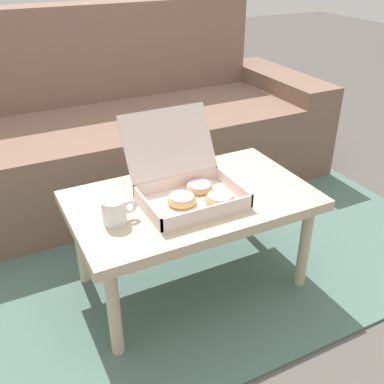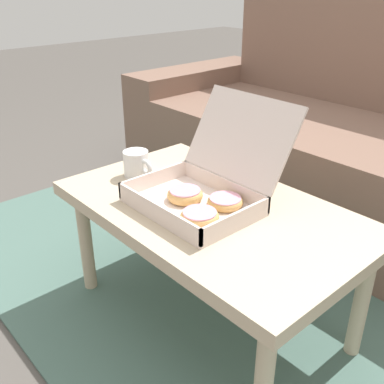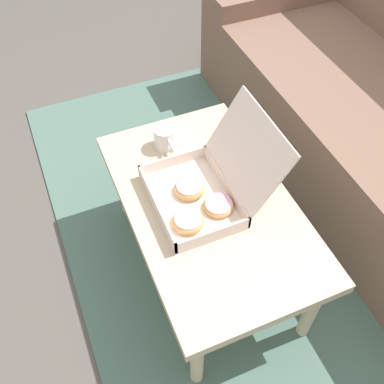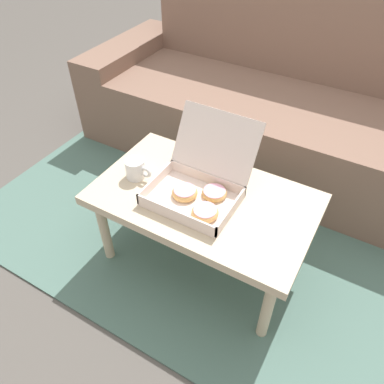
% 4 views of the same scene
% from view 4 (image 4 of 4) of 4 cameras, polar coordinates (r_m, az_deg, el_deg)
% --- Properties ---
extents(ground_plane, '(12.00, 12.00, 0.00)m').
position_cam_4_polar(ground_plane, '(1.92, 3.59, -7.17)').
color(ground_plane, '#514C47').
extents(area_rug, '(2.50, 1.92, 0.01)m').
position_cam_4_polar(area_rug, '(2.11, 7.36, -1.63)').
color(area_rug, '#4C6B60').
rests_on(area_rug, ground_plane).
extents(couch, '(2.38, 0.86, 0.96)m').
position_cam_4_polar(couch, '(2.33, 13.62, 11.91)').
color(couch, '#7A5B4C').
rests_on(couch, ground_plane).
extents(coffee_table, '(0.90, 0.54, 0.42)m').
position_cam_4_polar(coffee_table, '(1.56, 1.78, -1.83)').
color(coffee_table, '#C6B293').
rests_on(coffee_table, ground_plane).
extents(pastry_box, '(0.35, 0.39, 0.28)m').
position_cam_4_polar(pastry_box, '(1.49, 1.34, 0.92)').
color(pastry_box, silver).
rests_on(pastry_box, coffee_table).
extents(coffee_mug, '(0.12, 0.08, 0.09)m').
position_cam_4_polar(coffee_mug, '(1.61, -8.55, 3.49)').
color(coffee_mug, white).
rests_on(coffee_mug, coffee_table).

